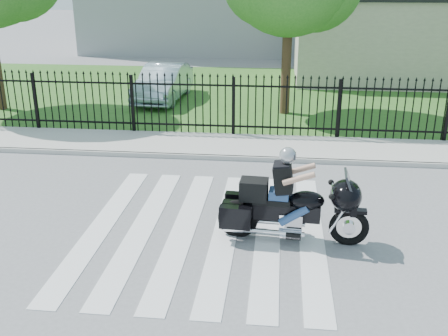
# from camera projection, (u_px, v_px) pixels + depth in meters

# --- Properties ---
(ground) EXTENTS (120.00, 120.00, 0.00)m
(ground) POSITION_uv_depth(u_px,v_px,m) (205.00, 230.00, 9.92)
(ground) COLOR slate
(ground) RESTS_ON ground
(crosswalk) EXTENTS (5.00, 5.50, 0.01)m
(crosswalk) POSITION_uv_depth(u_px,v_px,m) (205.00, 230.00, 9.92)
(crosswalk) COLOR silver
(crosswalk) RESTS_ON ground
(sidewalk) EXTENTS (40.00, 2.00, 0.12)m
(sidewalk) POSITION_uv_depth(u_px,v_px,m) (230.00, 146.00, 14.55)
(sidewalk) COLOR #ADAAA3
(sidewalk) RESTS_ON ground
(curb) EXTENTS (40.00, 0.12, 0.12)m
(curb) POSITION_uv_depth(u_px,v_px,m) (226.00, 158.00, 13.62)
(curb) COLOR #ADAAA3
(curb) RESTS_ON ground
(grass_strip) EXTENTS (40.00, 12.00, 0.02)m
(grass_strip) POSITION_uv_depth(u_px,v_px,m) (247.00, 94.00, 21.09)
(grass_strip) COLOR #2A5A1F
(grass_strip) RESTS_ON ground
(iron_fence) EXTENTS (26.00, 0.04, 1.80)m
(iron_fence) POSITION_uv_depth(u_px,v_px,m) (233.00, 108.00, 15.19)
(iron_fence) COLOR black
(iron_fence) RESTS_ON ground
(building_low) EXTENTS (10.00, 6.00, 3.50)m
(building_low) POSITION_uv_depth(u_px,v_px,m) (409.00, 40.00, 23.50)
(building_low) COLOR beige
(building_low) RESTS_ON ground
(motorcycle_rider) EXTENTS (2.73, 0.93, 1.80)m
(motorcycle_rider) POSITION_uv_depth(u_px,v_px,m) (289.00, 202.00, 9.33)
(motorcycle_rider) COLOR black
(motorcycle_rider) RESTS_ON ground
(parked_car) EXTENTS (1.64, 4.13, 1.34)m
(parked_car) POSITION_uv_depth(u_px,v_px,m) (163.00, 83.00, 19.74)
(parked_car) COLOR #95ADBC
(parked_car) RESTS_ON grass_strip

